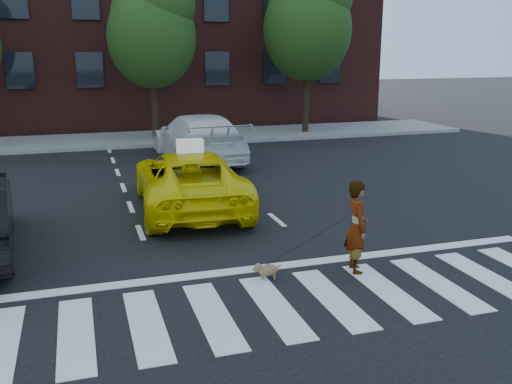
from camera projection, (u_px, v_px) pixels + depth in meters
ground at (275, 307)px, 8.98m from camera, size 120.00×120.00×0.00m
crosswalk at (275, 306)px, 8.98m from camera, size 13.00×2.40×0.01m
stop_line at (246, 270)px, 10.46m from camera, size 12.00×0.30×0.01m
sidewalk_far at (143, 139)px, 25.14m from camera, size 30.00×4.00×0.15m
building at (121, 9)px, 30.62m from camera, size 26.00×10.00×12.00m
tree_mid at (152, 26)px, 23.66m from camera, size 3.69×3.69×7.10m
tree_right at (308, 18)px, 25.61m from camera, size 4.00×4.00×7.70m
taxi at (189, 180)px, 14.30m from camera, size 2.78×5.48×1.48m
white_suv at (198, 138)px, 20.36m from camera, size 2.73×6.00×1.70m
woman at (357, 227)px, 10.22m from camera, size 0.52×0.68×1.69m
dog at (266, 270)px, 10.03m from camera, size 0.50×0.26×0.29m
taxi_sign at (190, 146)px, 13.89m from camera, size 0.67×0.32×0.32m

